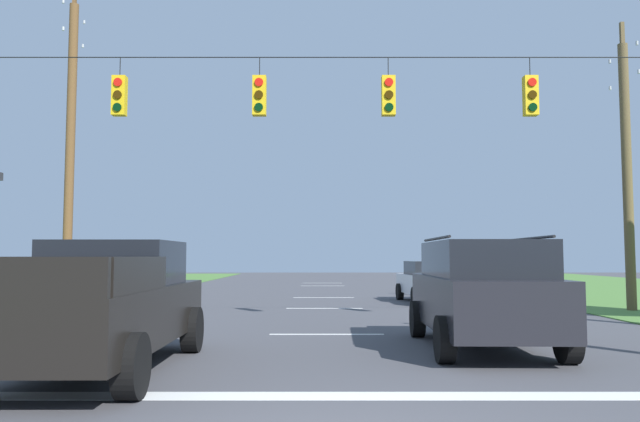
{
  "coord_description": "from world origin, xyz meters",
  "views": [
    {
      "loc": [
        -0.15,
        -5.23,
        1.71
      ],
      "look_at": [
        -0.08,
        11.79,
        2.95
      ],
      "focal_mm": 34.84,
      "sensor_mm": 36.0,
      "label": 1
    }
  ],
  "objects_px": {
    "pickup_truck": "(101,305)",
    "distant_car_crossing_white": "(428,281)",
    "suv_black": "(479,291)",
    "utility_pole_mid_right": "(624,167)",
    "utility_pole_near_left": "(68,145)",
    "overhead_signal_span": "(322,161)",
    "distant_car_oncoming": "(63,277)"
  },
  "relations": [
    {
      "from": "pickup_truck",
      "to": "distant_car_crossing_white",
      "type": "relative_size",
      "value": 1.23
    },
    {
      "from": "suv_black",
      "to": "distant_car_oncoming",
      "type": "relative_size",
      "value": 1.1
    },
    {
      "from": "pickup_truck",
      "to": "distant_car_crossing_white",
      "type": "xyz_separation_m",
      "value": [
        7.39,
        13.74,
        -0.18
      ]
    },
    {
      "from": "distant_car_oncoming",
      "to": "overhead_signal_span",
      "type": "bearing_deg",
      "value": -48.6
    },
    {
      "from": "utility_pole_mid_right",
      "to": "utility_pole_near_left",
      "type": "xyz_separation_m",
      "value": [
        -18.23,
        1.38,
        0.95
      ]
    },
    {
      "from": "distant_car_crossing_white",
      "to": "distant_car_oncoming",
      "type": "bearing_deg",
      "value": 165.06
    },
    {
      "from": "overhead_signal_span",
      "to": "utility_pole_near_left",
      "type": "bearing_deg",
      "value": 143.52
    },
    {
      "from": "distant_car_crossing_white",
      "to": "distant_car_oncoming",
      "type": "distance_m",
      "value": 15.78
    },
    {
      "from": "suv_black",
      "to": "distant_car_crossing_white",
      "type": "distance_m",
      "value": 11.63
    },
    {
      "from": "utility_pole_mid_right",
      "to": "overhead_signal_span",
      "type": "bearing_deg",
      "value": -152.66
    },
    {
      "from": "suv_black",
      "to": "utility_pole_near_left",
      "type": "xyz_separation_m",
      "value": [
        -11.51,
        9.28,
        4.42
      ]
    },
    {
      "from": "suv_black",
      "to": "overhead_signal_span",
      "type": "bearing_deg",
      "value": 134.86
    },
    {
      "from": "distant_car_oncoming",
      "to": "utility_pole_near_left",
      "type": "distance_m",
      "value": 8.33
    },
    {
      "from": "distant_car_oncoming",
      "to": "utility_pole_mid_right",
      "type": "height_order",
      "value": "utility_pole_mid_right"
    },
    {
      "from": "distant_car_crossing_white",
      "to": "utility_pole_near_left",
      "type": "distance_m",
      "value": 13.66
    },
    {
      "from": "distant_car_crossing_white",
      "to": "utility_pole_near_left",
      "type": "relative_size",
      "value": 0.4
    },
    {
      "from": "suv_black",
      "to": "utility_pole_near_left",
      "type": "bearing_deg",
      "value": 141.11
    },
    {
      "from": "overhead_signal_span",
      "to": "utility_pole_mid_right",
      "type": "height_order",
      "value": "utility_pole_mid_right"
    },
    {
      "from": "distant_car_crossing_white",
      "to": "utility_pole_near_left",
      "type": "xyz_separation_m",
      "value": [
        -12.62,
        -2.3,
        4.69
      ]
    },
    {
      "from": "utility_pole_mid_right",
      "to": "distant_car_crossing_white",
      "type": "bearing_deg",
      "value": 146.78
    },
    {
      "from": "distant_car_oncoming",
      "to": "utility_pole_near_left",
      "type": "xyz_separation_m",
      "value": [
        2.62,
        -6.36,
        4.69
      ]
    },
    {
      "from": "overhead_signal_span",
      "to": "distant_car_oncoming",
      "type": "bearing_deg",
      "value": 131.4
    },
    {
      "from": "overhead_signal_span",
      "to": "distant_car_oncoming",
      "type": "xyz_separation_m",
      "value": [
        -11.22,
        12.72,
        -3.17
      ]
    },
    {
      "from": "pickup_truck",
      "to": "utility_pole_mid_right",
      "type": "distance_m",
      "value": 16.82
    },
    {
      "from": "pickup_truck",
      "to": "overhead_signal_span",
      "type": "bearing_deg",
      "value": 56.51
    },
    {
      "from": "utility_pole_mid_right",
      "to": "utility_pole_near_left",
      "type": "distance_m",
      "value": 18.31
    },
    {
      "from": "utility_pole_mid_right",
      "to": "utility_pole_near_left",
      "type": "relative_size",
      "value": 0.83
    },
    {
      "from": "suv_black",
      "to": "pickup_truck",
      "type": "bearing_deg",
      "value": -160.96
    },
    {
      "from": "distant_car_crossing_white",
      "to": "overhead_signal_span",
      "type": "bearing_deg",
      "value": -114.94
    },
    {
      "from": "suv_black",
      "to": "distant_car_crossing_white",
      "type": "bearing_deg",
      "value": 84.48
    },
    {
      "from": "overhead_signal_span",
      "to": "utility_pole_near_left",
      "type": "relative_size",
      "value": 1.6
    },
    {
      "from": "distant_car_oncoming",
      "to": "pickup_truck",
      "type": "bearing_deg",
      "value": -66.21
    }
  ]
}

